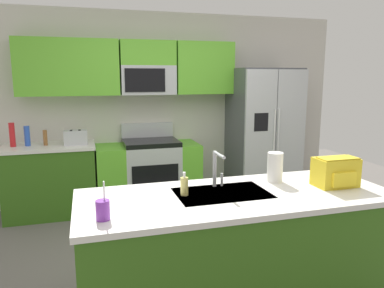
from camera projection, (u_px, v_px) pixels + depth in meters
ground_plane at (210, 266)px, 3.44m from camera, size 9.00×9.00×0.00m
kitchen_wall_unit at (153, 96)px, 5.10m from camera, size 5.20×0.43×2.60m
back_counter at (51, 180)px, 4.65m from camera, size 1.11×0.63×0.90m
range_oven at (149, 173)px, 4.99m from camera, size 1.36×0.61×1.10m
refrigerator at (263, 134)px, 5.29m from camera, size 0.90×0.76×1.85m
island_counter at (236, 251)px, 2.76m from camera, size 2.30×0.89×0.90m
toaster at (76, 137)px, 4.59m from camera, size 0.28×0.16×0.18m
pepper_mill at (45, 138)px, 4.54m from camera, size 0.05×0.05×0.19m
bottle_blue at (27, 136)px, 4.50m from camera, size 0.07×0.07×0.24m
bottle_red at (12, 135)px, 4.44m from camera, size 0.07×0.07×0.29m
sink_faucet at (217, 166)px, 2.81m from camera, size 0.08×0.21×0.28m
drink_cup_purple at (103, 210)px, 2.19m from camera, size 0.08×0.08×0.24m
soap_dispenser at (184, 186)px, 2.64m from camera, size 0.06×0.06×0.17m
paper_towel_roll at (275, 167)px, 2.97m from camera, size 0.12×0.12×0.24m
backpack at (336, 171)px, 2.85m from camera, size 0.32×0.22×0.23m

